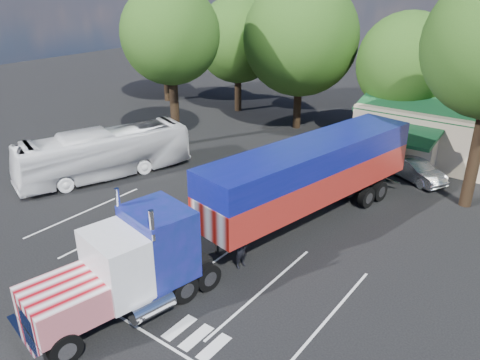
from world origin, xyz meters
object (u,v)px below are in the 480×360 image
Objects in this scene: woman at (241,249)px; tour_bus at (105,153)px; semi_truck at (272,191)px; silver_sedan at (414,169)px; bicycle at (330,176)px.

woman is 0.16× the size of tour_bus.
semi_truck is 5.05× the size of silver_sedan.
tour_bus is (-14.30, 3.35, 0.69)m from woman.
semi_truck reaches higher than bicycle.
woman is 14.71m from tour_bus.
bicycle is at bearing 157.16° from silver_sedan.
silver_sedan is at bearing 53.78° from tour_bus.
silver_sedan is (3.48, 12.49, -2.01)m from semi_truck.
bicycle is 5.84m from silver_sedan.
tour_bus is at bearing -169.99° from semi_truck.
semi_truck reaches higher than woman.
woman is at bearing -73.28° from semi_truck.
tour_bus is at bearing 86.46° from woman.
woman is at bearing -116.87° from bicycle.
silver_sedan reaches higher than bicycle.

